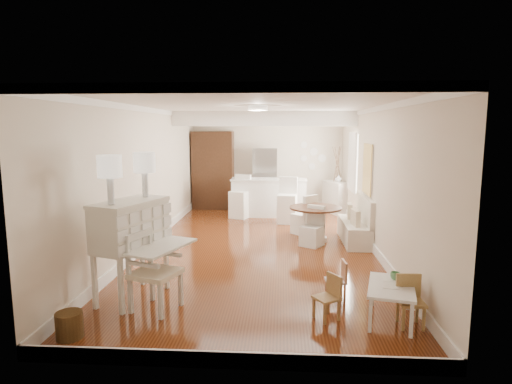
# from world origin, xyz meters

# --- Properties ---
(room) EXTENTS (9.00, 9.04, 2.82)m
(room) POSITION_xyz_m (0.04, 0.32, 1.98)
(room) COLOR brown
(room) RESTS_ON ground
(secretary_bureau) EXTENTS (1.41, 1.43, 1.41)m
(secretary_bureau) POSITION_xyz_m (-1.64, -2.77, 0.70)
(secretary_bureau) COLOR white
(secretary_bureau) RESTS_ON ground
(gustavian_armchair) EXTENTS (0.76, 0.76, 1.04)m
(gustavian_armchair) POSITION_xyz_m (-1.20, -3.13, 0.52)
(gustavian_armchair) COLOR beige
(gustavian_armchair) RESTS_ON ground
(wicker_basket) EXTENTS (0.35, 0.35, 0.30)m
(wicker_basket) POSITION_xyz_m (-1.96, -3.96, 0.15)
(wicker_basket) COLOR #4B3317
(wicker_basket) RESTS_ON ground
(kids_table) EXTENTS (0.75, 1.01, 0.45)m
(kids_table) POSITION_xyz_m (1.82, -3.27, 0.23)
(kids_table) COLOR white
(kids_table) RESTS_ON ground
(kids_chair_a) EXTENTS (0.39, 0.39, 0.58)m
(kids_chair_a) POSITION_xyz_m (1.02, -3.29, 0.29)
(kids_chair_a) COLOR #A77F4C
(kids_chair_a) RESTS_ON ground
(kids_chair_b) EXTENTS (0.30, 0.30, 0.57)m
(kids_chair_b) POSITION_xyz_m (1.22, -2.65, 0.28)
(kids_chair_b) COLOR #B37651
(kids_chair_b) RESTS_ON ground
(kids_chair_c) EXTENTS (0.31, 0.31, 0.63)m
(kids_chair_c) POSITION_xyz_m (2.02, -3.43, 0.32)
(kids_chair_c) COLOR #A9854C
(kids_chair_c) RESTS_ON ground
(banquette) EXTENTS (0.52, 1.60, 0.98)m
(banquette) POSITION_xyz_m (1.99, 0.50, 0.49)
(banquette) COLOR silver
(banquette) RESTS_ON ground
(dining_table) EXTENTS (1.39, 1.39, 0.74)m
(dining_table) POSITION_xyz_m (1.17, 0.49, 0.37)
(dining_table) COLOR #4F2B19
(dining_table) RESTS_ON ground
(slip_chair_near) EXTENTS (0.54, 0.55, 0.82)m
(slip_chair_near) POSITION_xyz_m (1.08, 0.13, 0.41)
(slip_chair_near) COLOR white
(slip_chair_near) RESTS_ON ground
(slip_chair_far) EXTENTS (0.62, 0.62, 0.91)m
(slip_chair_far) POSITION_xyz_m (0.96, 1.14, 0.46)
(slip_chair_far) COLOR white
(slip_chair_far) RESTS_ON ground
(breakfast_counter) EXTENTS (2.05, 0.65, 1.03)m
(breakfast_counter) POSITION_xyz_m (0.10, 3.10, 0.52)
(breakfast_counter) COLOR white
(breakfast_counter) RESTS_ON ground
(bar_stool_left) EXTENTS (0.60, 0.60, 1.15)m
(bar_stool_left) POSITION_xyz_m (-0.67, 2.82, 0.58)
(bar_stool_left) COLOR white
(bar_stool_left) RESTS_ON ground
(bar_stool_right) EXTENTS (0.53, 0.53, 1.16)m
(bar_stool_right) POSITION_xyz_m (0.59, 2.25, 0.58)
(bar_stool_right) COLOR white
(bar_stool_right) RESTS_ON ground
(pantry_cabinet) EXTENTS (1.20, 0.60, 2.30)m
(pantry_cabinet) POSITION_xyz_m (-1.60, 4.18, 1.15)
(pantry_cabinet) COLOR #381E11
(pantry_cabinet) RESTS_ON ground
(fridge) EXTENTS (0.75, 0.65, 1.80)m
(fridge) POSITION_xyz_m (0.30, 4.15, 0.90)
(fridge) COLOR silver
(fridge) RESTS_ON ground
(sideboard) EXTENTS (0.75, 1.03, 0.90)m
(sideboard) POSITION_xyz_m (2.00, 3.63, 0.45)
(sideboard) COLOR beige
(sideboard) RESTS_ON ground
(pencil_cup) EXTENTS (0.16, 0.16, 0.10)m
(pencil_cup) POSITION_xyz_m (1.92, -3.07, 0.50)
(pencil_cup) COLOR #5FA46B
(pencil_cup) RESTS_ON kids_table
(branch_vase) EXTENTS (0.21, 0.21, 0.20)m
(branch_vase) POSITION_xyz_m (2.04, 3.62, 1.00)
(branch_vase) COLOR white
(branch_vase) RESTS_ON sideboard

